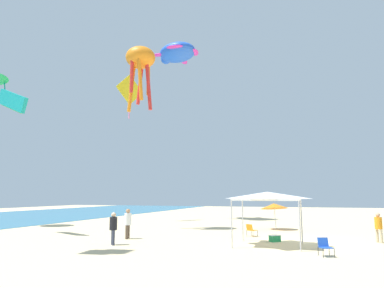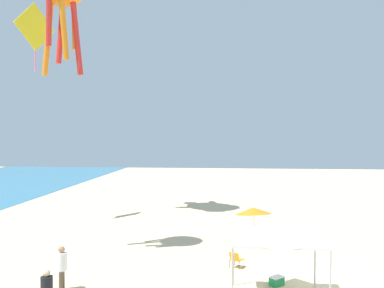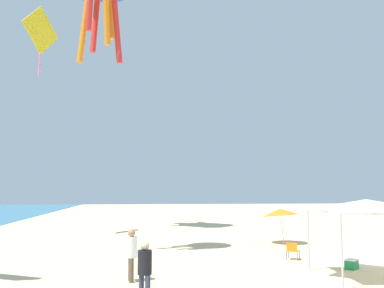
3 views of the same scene
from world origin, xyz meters
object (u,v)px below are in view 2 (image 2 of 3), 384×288
Objects in this scene: cooler_box at (277,281)px; person_watching_sky at (62,265)px; canopy_tent at (277,233)px; beach_umbrella at (253,211)px; folding_chair_right_of_tent at (236,259)px; kite_diamond_yellow at (35,29)px.

person_watching_sky is at bearing 99.08° from cooler_box.
canopy_tent reaches higher than beach_umbrella.
folding_chair_right_of_tent is 8.23m from person_watching_sky.
folding_chair_right_of_tent reaches higher than cooler_box.
beach_umbrella is 2.77× the size of folding_chair_right_of_tent.
kite_diamond_yellow is at bearing 75.07° from beach_umbrella.
canopy_tent is 9.04m from person_watching_sky.
cooler_box is at bearing -175.03° from beach_umbrella.
kite_diamond_yellow is (13.27, 7.27, 13.05)m from person_watching_sky.
beach_umbrella is 1.20× the size of person_watching_sky.
kite_diamond_yellow is (13.57, 16.16, 11.46)m from canopy_tent.
folding_chair_right_of_tent is 1.12× the size of cooler_box.
cooler_box is at bearing -5.59° from canopy_tent.
kite_diamond_yellow reaches higher than canopy_tent.
kite_diamond_yellow is at bearing -5.36° from folding_chair_right_of_tent.
beach_umbrella is 7.86m from cooler_box.
beach_umbrella reaches higher than cooler_box.
kite_diamond_yellow is at bearing 54.08° from cooler_box.
folding_chair_right_of_tent is 0.43× the size of person_watching_sky.
folding_chair_right_of_tent is at bearing 21.52° from canopy_tent.
canopy_tent is at bearing -176.98° from beach_umbrella.
canopy_tent is at bearing 75.06° from kite_diamond_yellow.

